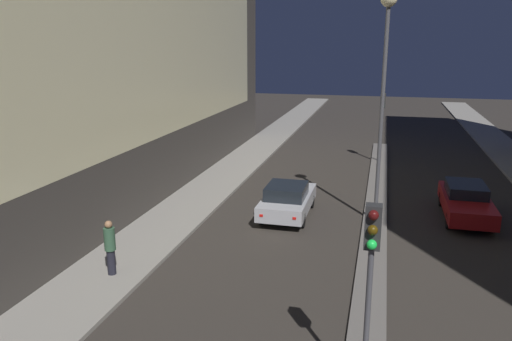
# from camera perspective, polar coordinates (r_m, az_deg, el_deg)

# --- Properties ---
(median_strip) EXTENTS (0.98, 30.50, 0.11)m
(median_strip) POSITION_cam_1_polar(r_m,az_deg,el_deg) (22.90, 13.51, -4.48)
(median_strip) COLOR #66605B
(median_strip) RESTS_ON ground
(traffic_light_near) EXTENTS (0.32, 0.42, 4.20)m
(traffic_light_near) POSITION_cam_1_polar(r_m,az_deg,el_deg) (10.23, 13.00, -9.78)
(traffic_light_near) COLOR #4C4C51
(traffic_light_near) RESTS_ON median_strip
(traffic_light_mid) EXTENTS (0.32, 0.42, 4.20)m
(traffic_light_mid) POSITION_cam_1_polar(r_m,az_deg,el_deg) (31.61, 14.23, 6.55)
(traffic_light_mid) COLOR #4C4C51
(traffic_light_mid) RESTS_ON median_strip
(street_lamp) EXTENTS (0.63, 0.63, 9.12)m
(street_lamp) POSITION_cam_1_polar(r_m,az_deg,el_deg) (20.37, 14.56, 12.54)
(street_lamp) COLOR #4C4C51
(street_lamp) RESTS_ON median_strip
(car_left_lane) EXTENTS (1.91, 4.23, 1.47)m
(car_left_lane) POSITION_cam_1_polar(r_m,az_deg,el_deg) (21.60, 3.61, -3.32)
(car_left_lane) COLOR #B2B2B7
(car_left_lane) RESTS_ON ground
(car_right_lane) EXTENTS (1.83, 4.75, 1.44)m
(car_right_lane) POSITION_cam_1_polar(r_m,az_deg,el_deg) (23.16, 22.86, -3.23)
(car_right_lane) COLOR maroon
(car_right_lane) RESTS_ON ground
(pedestrian_on_left_sidewalk) EXTENTS (0.35, 0.35, 1.80)m
(pedestrian_on_left_sidewalk) POSITION_cam_1_polar(r_m,az_deg,el_deg) (16.59, -16.33, -8.28)
(pedestrian_on_left_sidewalk) COLOR black
(pedestrian_on_left_sidewalk) RESTS_ON sidewalk_left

